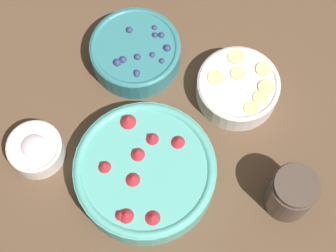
% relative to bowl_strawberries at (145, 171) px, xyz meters
% --- Properties ---
extents(ground_plane, '(4.00, 4.00, 0.00)m').
position_rel_bowl_strawberries_xyz_m(ground_plane, '(0.02, -0.05, -0.04)').
color(ground_plane, brown).
extents(bowl_strawberries, '(0.26, 0.26, 0.08)m').
position_rel_bowl_strawberries_xyz_m(bowl_strawberries, '(0.00, 0.00, 0.00)').
color(bowl_strawberries, '#56B7A8').
rests_on(bowl_strawberries, ground_plane).
extents(bowl_blueberries, '(0.18, 0.18, 0.06)m').
position_rel_bowl_strawberries_xyz_m(bowl_blueberries, '(-0.00, -0.25, -0.00)').
color(bowl_blueberries, teal).
rests_on(bowl_blueberries, ground_plane).
extents(bowl_bananas, '(0.16, 0.16, 0.05)m').
position_rel_bowl_strawberries_xyz_m(bowl_bananas, '(-0.19, -0.15, -0.01)').
color(bowl_bananas, silver).
rests_on(bowl_bananas, ground_plane).
extents(bowl_cream, '(0.10, 0.10, 0.05)m').
position_rel_bowl_strawberries_xyz_m(bowl_cream, '(0.20, -0.07, -0.01)').
color(bowl_cream, white).
rests_on(bowl_cream, ground_plane).
extents(jar_chocolate, '(0.08, 0.08, 0.10)m').
position_rel_bowl_strawberries_xyz_m(jar_chocolate, '(-0.25, 0.07, 0.01)').
color(jar_chocolate, '#4C3D33').
rests_on(jar_chocolate, ground_plane).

